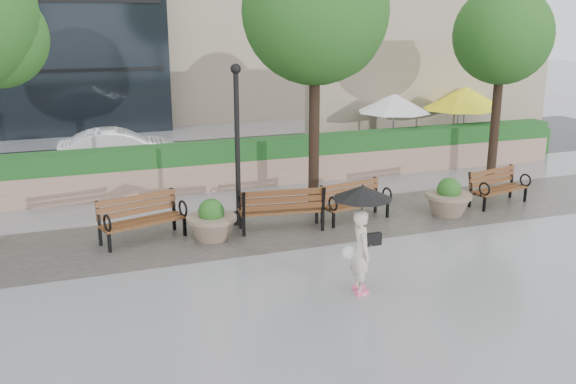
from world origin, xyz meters
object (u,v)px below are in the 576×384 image
object	(u,v)px
bench_4	(498,195)
bench_3	(355,209)
car_right	(119,149)
planter_left	(212,224)
planter_right	(448,201)
bench_2	(281,217)
lamppost	(238,156)
pedestrian	(362,229)
bench_1	(143,228)

from	to	relation	value
bench_4	bench_3	bearing A→B (deg)	165.51
car_right	planter_left	bearing A→B (deg)	-169.60
planter_left	planter_right	bearing A→B (deg)	-2.70
bench_2	bench_4	distance (m)	6.10
bench_4	planter_left	xyz separation A→B (m)	(-7.78, -0.04, 0.09)
bench_2	planter_left	xyz separation A→B (m)	(-1.68, -0.06, 0.06)
bench_4	lamppost	size ratio (longest dim) A/B	0.48
planter_right	lamppost	size ratio (longest dim) A/B	0.30
bench_3	car_right	bearing A→B (deg)	111.00
planter_left	bench_3	bearing A→B (deg)	2.28
bench_2	bench_3	size ratio (longest dim) A/B	1.13
planter_right	bench_4	bearing A→B (deg)	10.38
bench_2	pedestrian	bearing A→B (deg)	100.43
bench_1	planter_left	distance (m)	1.52
bench_1	planter_right	bearing A→B (deg)	-21.88
bench_1	bench_3	size ratio (longest dim) A/B	1.10
bench_1	bench_2	xyz separation A→B (m)	(3.14, -0.37, 0.01)
bench_3	planter_right	size ratio (longest dim) A/B	1.57
bench_1	car_right	xyz separation A→B (m)	(0.32, 7.49, 0.34)
planter_right	bench_3	bearing A→B (deg)	169.80
planter_right	car_right	size ratio (longest dim) A/B	0.30
bench_2	planter_right	bearing A→B (deg)	-176.75
bench_4	planter_left	distance (m)	7.78
car_right	bench_3	bearing A→B (deg)	-146.28
bench_3	lamppost	xyz separation A→B (m)	(-2.76, 0.68, 1.40)
planter_left	pedestrian	size ratio (longest dim) A/B	0.57
bench_3	bench_1	bearing A→B (deg)	166.20
bench_2	car_right	xyz separation A→B (m)	(-2.82, 7.87, 0.33)
bench_2	bench_3	world-z (taller)	bench_2
bench_3	pedestrian	distance (m)	4.32
bench_2	planter_left	bearing A→B (deg)	9.99
planter_left	pedestrian	xyz separation A→B (m)	(1.85, -3.68, 0.84)
bench_3	bench_2	bearing A→B (deg)	171.88
planter_right	pedestrian	world-z (taller)	pedestrian
bench_3	planter_left	world-z (taller)	planter_left
lamppost	pedestrian	bearing A→B (deg)	-77.70
bench_2	pedestrian	world-z (taller)	pedestrian
lamppost	car_right	world-z (taller)	lamppost
bench_2	car_right	distance (m)	8.36
planter_right	lamppost	world-z (taller)	lamppost
planter_left	lamppost	world-z (taller)	lamppost
car_right	bench_2	bearing A→B (deg)	-158.05
lamppost	car_right	xyz separation A→B (m)	(-2.01, 7.10, -1.03)
planter_left	planter_right	size ratio (longest dim) A/B	0.98
planter_right	planter_left	bearing A→B (deg)	177.30
lamppost	bench_1	bearing A→B (deg)	-170.46
bench_1	planter_left	size ratio (longest dim) A/B	1.77
bench_4	planter_left	world-z (taller)	planter_left
bench_1	planter_left	xyz separation A→B (m)	(1.46, -0.44, 0.07)
bench_4	pedestrian	distance (m)	7.06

